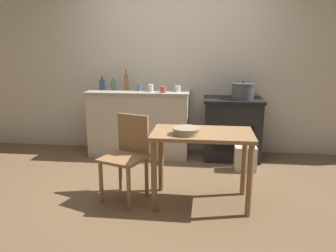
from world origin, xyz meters
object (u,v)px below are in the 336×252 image
chair (127,154)px  bottle_left (113,85)px  stock_pot (243,91)px  bottle_mid_left (126,82)px  bottle_far_left (102,84)px  work_table (202,145)px  cup_center (163,90)px  stove (232,128)px  mixing_bowl_large (186,130)px  cup_center_right (139,88)px  flour_sack (245,158)px  cup_center_left (151,88)px  cup_mid_right (178,89)px

chair → bottle_left: bottle_left is taller
stock_pot → bottle_mid_left: 1.63m
chair → bottle_far_left: size_ratio=4.55×
work_table → bottle_left: bottle_left is taller
bottle_far_left → work_table: bearing=-45.8°
bottle_far_left → cup_center: bearing=-14.3°
cup_center → stove: bearing=10.0°
mixing_bowl_large → cup_center: cup_center is taller
bottle_left → cup_center: 0.77m
stove → bottle_left: (-1.69, 0.04, 0.57)m
stove → bottle_left: size_ratio=5.01×
chair → bottle_far_left: bearing=136.4°
stock_pot → bottle_left: size_ratio=1.80×
chair → cup_center_right: bearing=116.8°
flour_sack → mixing_bowl_large: 1.40m
bottle_mid_left → cup_center_left: size_ratio=2.84×
mixing_bowl_large → bottle_left: (-1.15, 1.59, 0.23)m
chair → bottle_far_left: bottle_far_left is taller
work_table → bottle_far_left: bottle_far_left is taller
mixing_bowl_large → bottle_far_left: bearing=129.3°
mixing_bowl_large → work_table: bearing=33.9°
bottle_far_left → cup_center_left: size_ratio=1.86×
chair → cup_center_right: cup_center_right is taller
chair → bottle_mid_left: size_ratio=2.99×
cup_mid_right → flour_sack: bearing=-27.1°
work_table → cup_center: 1.44m
cup_center_left → cup_center: 0.19m
mixing_bowl_large → cup_center_right: cup_center_right is taller
chair → work_table: bearing=18.0°
flour_sack → cup_center_right: bearing=161.9°
work_table → stock_pot: size_ratio=3.19×
chair → cup_center: cup_center is taller
chair → mixing_bowl_large: chair is taller
chair → cup_center_right: (-0.15, 1.40, 0.51)m
chair → stock_pot: size_ratio=2.82×
chair → bottle_far_left: 1.72m
work_table → bottle_mid_left: bearing=126.4°
cup_mid_right → bottle_mid_left: bearing=173.7°
stock_pot → cup_center: size_ratio=3.82×
chair → bottle_mid_left: 1.62m
work_table → flour_sack: 1.19m
stock_pot → bottle_mid_left: bearing=176.7°
cup_center_right → chair: bearing=-83.8°
stove → cup_center_right: (-1.30, -0.01, 0.55)m
mixing_bowl_large → cup_center_left: cup_center_left is taller
chair → cup_center: (0.20, 1.24, 0.50)m
work_table → cup_center: size_ratio=12.16×
chair → cup_center_left: 1.41m
cup_center → cup_mid_right: bearing=38.4°
work_table → bottle_mid_left: (-1.11, 1.50, 0.44)m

